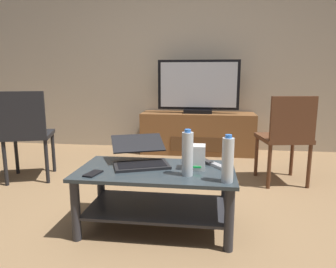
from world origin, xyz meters
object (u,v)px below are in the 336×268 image
object	(u,v)px
television	(198,88)
water_bottle_near	(228,160)
side_chair	(26,131)
tv_remote	(206,161)
water_bottle_far	(187,154)
soundbar_remote	(218,166)
laptop	(140,156)
dining_chair	(286,135)
router_box	(196,157)
coffee_table	(156,188)
media_cabinet	(198,133)
cell_phone	(93,174)

from	to	relation	value
television	water_bottle_near	distance (m)	2.41
side_chair	tv_remote	bearing A→B (deg)	-18.62
water_bottle_far	tv_remote	distance (m)	0.36
water_bottle_near	soundbar_remote	xyz separation A→B (m)	(-0.04, 0.29, -0.13)
laptop	water_bottle_near	distance (m)	0.68
dining_chair	router_box	distance (m)	1.29
router_box	water_bottle_far	xyz separation A→B (m)	(-0.05, -0.15, 0.06)
television	water_bottle_near	xyz separation A→B (m)	(0.27, -2.37, -0.32)
coffee_table	television	xyz separation A→B (m)	(0.20, 2.17, 0.60)
media_cabinet	water_bottle_far	xyz separation A→B (m)	(0.02, -2.30, 0.29)
water_bottle_near	dining_chair	bearing A→B (deg)	63.16
cell_phone	coffee_table	bearing A→B (deg)	35.77
water_bottle_near	router_box	bearing A→B (deg)	129.49
router_box	tv_remote	bearing A→B (deg)	68.11
television	water_bottle_near	bearing A→B (deg)	-83.58
water_bottle_far	television	bearing A→B (deg)	90.51
dining_chair	side_chair	size ratio (longest dim) A/B	0.96
coffee_table	water_bottle_far	size ratio (longest dim) A/B	3.56
laptop	soundbar_remote	distance (m)	0.56
side_chair	laptop	bearing A→B (deg)	-28.05
tv_remote	water_bottle_far	bearing A→B (deg)	-142.57
media_cabinet	water_bottle_near	distance (m)	2.42
media_cabinet	dining_chair	xyz separation A→B (m)	(0.89, -1.16, 0.22)
laptop	television	bearing A→B (deg)	80.71
soundbar_remote	router_box	bearing A→B (deg)	162.92
media_cabinet	television	world-z (taller)	television
media_cabinet	tv_remote	xyz separation A→B (m)	(0.13, -1.99, 0.16)
cell_phone	soundbar_remote	bearing A→B (deg)	30.59
laptop	coffee_table	bearing A→B (deg)	-39.40
coffee_table	laptop	xyz separation A→B (m)	(-0.14, 0.11, 0.20)
water_bottle_near	tv_remote	bearing A→B (deg)	108.03
laptop	soundbar_remote	world-z (taller)	laptop
water_bottle_near	coffee_table	bearing A→B (deg)	157.13
media_cabinet	cell_phone	xyz separation A→B (m)	(-0.59, -2.36, 0.16)
router_box	water_bottle_near	world-z (taller)	water_bottle_near
laptop	tv_remote	bearing A→B (deg)	11.49
water_bottle_far	tv_remote	xyz separation A→B (m)	(0.11, 0.31, -0.13)
dining_chair	laptop	distance (m)	1.53
side_chair	laptop	world-z (taller)	side_chair
water_bottle_near	soundbar_remote	size ratio (longest dim) A/B	1.81
coffee_table	water_bottle_near	xyz separation A→B (m)	(0.47, -0.20, 0.27)
television	soundbar_remote	world-z (taller)	television
coffee_table	tv_remote	size ratio (longest dim) A/B	6.66
coffee_table	side_chair	size ratio (longest dim) A/B	1.17
router_box	television	bearing A→B (deg)	91.84
router_box	cell_phone	bearing A→B (deg)	-162.36
water_bottle_far	soundbar_remote	bearing A→B (deg)	44.49
side_chair	water_bottle_far	xyz separation A→B (m)	(1.66, -0.91, 0.05)
side_chair	router_box	size ratio (longest dim) A/B	5.45
router_box	side_chair	bearing A→B (deg)	155.93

